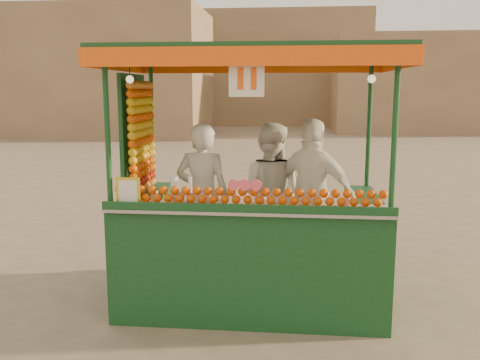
# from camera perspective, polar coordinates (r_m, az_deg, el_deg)

# --- Properties ---
(ground) EXTENTS (90.00, 90.00, 0.00)m
(ground) POSITION_cam_1_polar(r_m,az_deg,el_deg) (5.78, 2.38, -12.72)
(ground) COLOR brown
(ground) RESTS_ON ground
(building_left) EXTENTS (10.00, 6.00, 6.00)m
(building_left) POSITION_cam_1_polar(r_m,az_deg,el_deg) (26.99, -14.70, 11.20)
(building_left) COLOR #947954
(building_left) RESTS_ON ground
(building_right) EXTENTS (9.00, 6.00, 5.00)m
(building_right) POSITION_cam_1_polar(r_m,az_deg,el_deg) (30.09, 18.90, 9.87)
(building_right) COLOR #947954
(building_right) RESTS_ON ground
(building_center) EXTENTS (14.00, 7.00, 7.00)m
(building_center) POSITION_cam_1_polar(r_m,az_deg,el_deg) (35.43, 2.06, 11.92)
(building_center) COLOR #947954
(building_center) RESTS_ON ground
(juice_cart) EXTENTS (2.88, 1.86, 2.61)m
(juice_cart) POSITION_cam_1_polar(r_m,az_deg,el_deg) (5.38, 0.56, -4.89)
(juice_cart) COLOR #103D1A
(juice_cart) RESTS_ON ground
(vendor_left) EXTENTS (0.60, 0.41, 1.58)m
(vendor_left) POSITION_cam_1_polar(r_m,az_deg,el_deg) (5.58, -4.10, -1.80)
(vendor_left) COLOR beige
(vendor_left) RESTS_ON ground
(vendor_middle) EXTENTS (0.88, 0.76, 1.56)m
(vendor_middle) POSITION_cam_1_polar(r_m,az_deg,el_deg) (5.77, 3.23, -1.48)
(vendor_middle) COLOR silver
(vendor_middle) RESTS_ON ground
(vendor_right) EXTENTS (1.03, 0.76, 1.62)m
(vendor_right) POSITION_cam_1_polar(r_m,az_deg,el_deg) (5.57, 7.95, -1.66)
(vendor_right) COLOR white
(vendor_right) RESTS_ON ground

